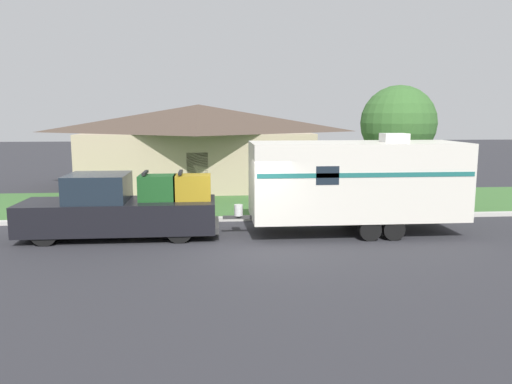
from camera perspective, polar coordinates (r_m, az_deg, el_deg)
name	(u,v)px	position (r m, az deg, el deg)	size (l,w,h in m)	color
ground_plane	(249,247)	(14.77, -0.77, -6.31)	(120.00, 120.00, 0.00)	#2D2D33
curb_strip	(242,219)	(18.40, -1.63, -3.05)	(80.00, 0.30, 0.14)	beige
lawn_strip	(237,203)	(21.99, -2.19, -1.24)	(80.00, 7.00, 0.03)	#3D6B33
house_across_street	(199,144)	(27.37, -6.52, 5.47)	(12.37, 8.24, 4.40)	tan
pickup_truck	(121,209)	(16.29, -15.16, -1.85)	(6.14, 2.02, 2.10)	black
travel_trailer	(356,180)	(16.57, 11.35, 1.34)	(7.76, 2.51, 3.26)	black
mailbox	(291,189)	(19.15, 4.08, 0.33)	(0.48, 0.20, 1.34)	brown
tree_in_yard	(398,123)	(21.13, 15.96, 7.55)	(3.03, 3.03, 5.04)	brown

